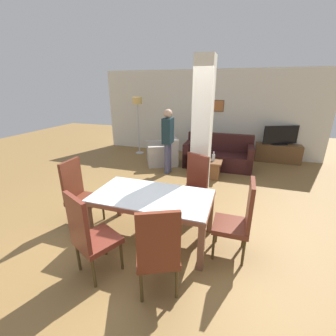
# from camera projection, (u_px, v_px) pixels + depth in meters

# --- Properties ---
(ground_plane) EXTENTS (18.00, 18.00, 0.00)m
(ground_plane) POSITION_uv_depth(u_px,v_px,m) (153.00, 237.00, 3.49)
(ground_plane) COLOR olive
(back_wall) EXTENTS (7.20, 0.09, 2.70)m
(back_wall) POSITION_uv_depth(u_px,v_px,m) (207.00, 113.00, 7.39)
(back_wall) COLOR silver
(back_wall) RESTS_ON ground_plane
(divider_pillar) EXTENTS (0.33, 0.39, 2.70)m
(divider_pillar) POSITION_uv_depth(u_px,v_px,m) (202.00, 135.00, 4.12)
(divider_pillar) COLOR silver
(divider_pillar) RESTS_ON ground_plane
(dining_table) EXTENTS (1.72, 0.94, 0.73)m
(dining_table) POSITION_uv_depth(u_px,v_px,m) (152.00, 203.00, 3.29)
(dining_table) COLOR brown
(dining_table) RESTS_ON ground_plane
(dining_chair_head_left) EXTENTS (0.46, 0.46, 1.11)m
(dining_chair_head_left) POSITION_uv_depth(u_px,v_px,m) (79.00, 192.00, 3.66)
(dining_chair_head_left) COLOR #5E291A
(dining_chair_head_left) RESTS_ON ground_plane
(dining_chair_near_right) EXTENTS (0.61, 0.61, 1.11)m
(dining_chair_near_right) POSITION_uv_depth(u_px,v_px,m) (158.00, 250.00, 2.36)
(dining_chair_near_right) COLOR maroon
(dining_chair_near_right) RESTS_ON ground_plane
(dining_chair_far_right) EXTENTS (0.62, 0.62, 1.11)m
(dining_chair_far_right) POSITION_uv_depth(u_px,v_px,m) (193.00, 185.00, 3.92)
(dining_chair_far_right) COLOR #5D2419
(dining_chair_far_right) RESTS_ON ground_plane
(dining_chair_head_right) EXTENTS (0.46, 0.46, 1.11)m
(dining_chair_head_right) POSITION_uv_depth(u_px,v_px,m) (239.00, 218.00, 2.93)
(dining_chair_head_right) COLOR #612B1D
(dining_chair_head_right) RESTS_ON ground_plane
(dining_chair_near_left) EXTENTS (0.61, 0.61, 1.11)m
(dining_chair_near_left) POSITION_uv_depth(u_px,v_px,m) (89.00, 234.00, 2.61)
(dining_chair_near_left) COLOR maroon
(dining_chair_near_left) RESTS_ON ground_plane
(sofa) EXTENTS (1.87, 0.86, 0.91)m
(sofa) POSITION_uv_depth(u_px,v_px,m) (218.00, 156.00, 6.43)
(sofa) COLOR #341616
(sofa) RESTS_ON ground_plane
(armchair) EXTENTS (1.14, 1.15, 0.80)m
(armchair) POSITION_uv_depth(u_px,v_px,m) (163.00, 154.00, 6.70)
(armchair) COLOR #B3ADA4
(armchair) RESTS_ON ground_plane
(coffee_table) EXTENTS (0.61, 0.47, 0.44)m
(coffee_table) POSITION_uv_depth(u_px,v_px,m) (209.00, 169.00, 5.70)
(coffee_table) COLOR brown
(coffee_table) RESTS_ON ground_plane
(bottle) EXTENTS (0.08, 0.08, 0.23)m
(bottle) POSITION_uv_depth(u_px,v_px,m) (213.00, 157.00, 5.59)
(bottle) COLOR #B2B7BC
(bottle) RESTS_ON coffee_table
(tv_stand) EXTENTS (1.29, 0.40, 0.54)m
(tv_stand) POSITION_uv_depth(u_px,v_px,m) (278.00, 153.00, 6.85)
(tv_stand) COLOR brown
(tv_stand) RESTS_ON ground_plane
(tv_screen) EXTENTS (0.99, 0.49, 0.57)m
(tv_screen) POSITION_uv_depth(u_px,v_px,m) (281.00, 135.00, 6.67)
(tv_screen) COLOR black
(tv_screen) RESTS_ON tv_stand
(floor_lamp) EXTENTS (0.31, 0.31, 1.87)m
(floor_lamp) POSITION_uv_depth(u_px,v_px,m) (138.00, 107.00, 7.29)
(floor_lamp) COLOR #B7B7BC
(floor_lamp) RESTS_ON ground_plane
(standing_person) EXTENTS (0.22, 0.38, 1.67)m
(standing_person) POSITION_uv_depth(u_px,v_px,m) (168.00, 137.00, 5.76)
(standing_person) COLOR #424363
(standing_person) RESTS_ON ground_plane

